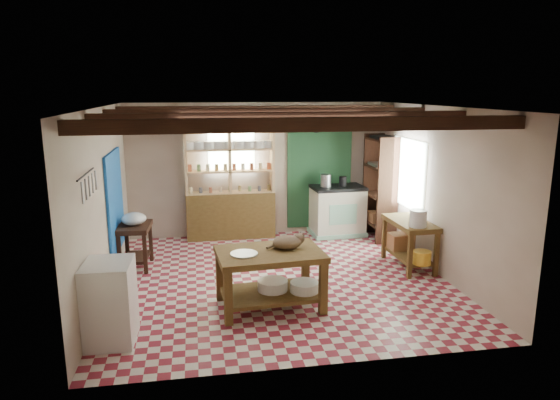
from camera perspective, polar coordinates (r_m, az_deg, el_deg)
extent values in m
cube|color=maroon|center=(7.76, -0.16, -9.04)|extent=(5.00, 5.00, 0.02)
cube|color=#414145|center=(7.22, -0.17, 10.60)|extent=(5.00, 5.00, 0.02)
cube|color=#BEAB99|center=(9.81, -2.62, 3.49)|extent=(5.00, 0.04, 2.60)
cube|color=#BEAB99|center=(5.01, 4.67, -5.48)|extent=(5.00, 0.04, 2.60)
cube|color=#BEAB99|center=(7.39, -19.64, -0.27)|extent=(0.04, 5.00, 2.60)
cube|color=#BEAB99|center=(8.17, 17.40, 1.07)|extent=(0.04, 5.00, 2.60)
cube|color=#381E13|center=(7.22, -0.17, 9.65)|extent=(5.00, 3.80, 0.15)
cube|color=#1657AC|center=(8.30, -18.33, -0.24)|extent=(0.04, 1.40, 1.60)
cube|color=#1A4324|center=(10.02, 4.52, 3.36)|extent=(1.30, 0.04, 2.30)
cube|color=silver|center=(9.69, -5.58, 5.71)|extent=(0.90, 0.02, 0.80)
cube|color=silver|center=(9.03, 14.46, 2.95)|extent=(0.02, 1.30, 1.20)
cube|color=black|center=(6.13, -21.24, 1.67)|extent=(0.06, 0.90, 0.28)
cube|color=black|center=(9.51, 5.25, 8.50)|extent=(0.86, 0.12, 0.36)
cube|color=tan|center=(9.61, -5.73, 2.03)|extent=(1.70, 0.34, 2.20)
cube|color=#381E13|center=(9.75, 11.35, 1.40)|extent=(0.40, 0.86, 2.00)
cube|color=brown|center=(6.69, -1.17, -9.02)|extent=(1.44, 1.02, 0.78)
cube|color=beige|center=(9.95, 6.57, -1.20)|extent=(1.04, 0.73, 0.99)
cube|color=#381E13|center=(8.43, -16.17, -5.10)|extent=(0.53, 0.74, 0.72)
cube|color=silver|center=(6.12, -18.85, -10.99)|extent=(0.55, 0.65, 0.95)
cube|color=brown|center=(8.40, 14.53, -4.87)|extent=(0.58, 1.10, 0.78)
ellipsoid|color=#7B6148|center=(6.63, 0.82, -4.84)|extent=(0.46, 0.39, 0.18)
cylinder|color=#9FA0A6|center=(6.44, -4.14, -6.15)|extent=(0.38, 0.38, 0.02)
cylinder|color=silver|center=(6.79, -0.85, -9.71)|extent=(0.44, 0.44, 0.14)
cylinder|color=silver|center=(6.75, 2.81, -9.88)|extent=(0.41, 0.41, 0.13)
cylinder|color=#9FA0A6|center=(9.74, 5.27, 2.22)|extent=(0.22, 0.22, 0.24)
cylinder|color=black|center=(9.86, 7.20, 2.14)|extent=(0.16, 0.16, 0.19)
ellipsoid|color=silver|center=(8.31, -16.37, -2.08)|extent=(0.42, 0.42, 0.20)
cylinder|color=silver|center=(7.93, 15.50, -2.03)|extent=(0.27, 0.27, 0.26)
cube|color=#915F3A|center=(8.67, 13.65, -4.61)|extent=(0.39, 0.32, 0.27)
cylinder|color=gold|center=(8.04, 15.89, -6.34)|extent=(0.29, 0.29, 0.21)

